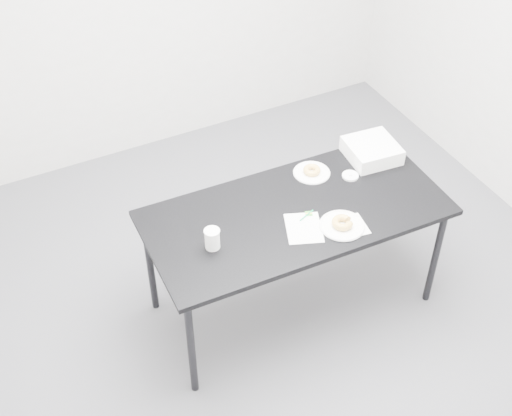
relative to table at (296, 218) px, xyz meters
name	(u,v)px	position (x,y,z in m)	size (l,w,h in m)	color
floor	(274,307)	(-0.12, 0.01, -0.72)	(4.00, 4.00, 0.00)	#4A4A4F
table	(296,218)	(0.00, 0.00, 0.00)	(1.74, 0.85, 0.78)	black
scorecard	(304,228)	(-0.03, -0.14, 0.06)	(0.19, 0.25, 0.00)	white
logo_patch	(309,214)	(0.05, -0.06, 0.06)	(0.04, 0.04, 0.00)	green
pen	(307,215)	(0.03, -0.07, 0.07)	(0.01, 0.01, 0.11)	#0D9356
napkin	(350,226)	(0.20, -0.25, 0.06)	(0.18, 0.18, 0.00)	white
plate_near	(342,226)	(0.16, -0.23, 0.07)	(0.25, 0.25, 0.01)	white
donut_near	(342,223)	(0.16, -0.23, 0.09)	(0.12, 0.12, 0.04)	gold
plate_far	(312,173)	(0.25, 0.25, 0.06)	(0.22, 0.22, 0.01)	white
donut_far	(312,170)	(0.25, 0.25, 0.08)	(0.10, 0.10, 0.03)	gold
coffee_cup	(212,239)	(-0.54, -0.05, 0.12)	(0.08, 0.08, 0.12)	white
cup_lid	(350,176)	(0.44, 0.12, 0.07)	(0.10, 0.10, 0.01)	white
bakery_box	(372,150)	(0.66, 0.23, 0.11)	(0.30, 0.30, 0.10)	white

